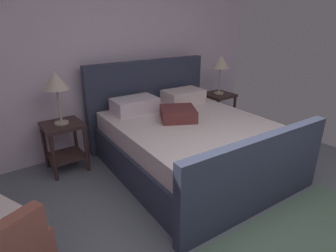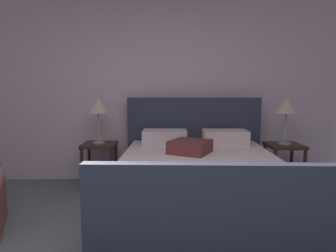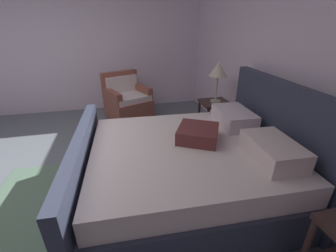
# 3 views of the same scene
# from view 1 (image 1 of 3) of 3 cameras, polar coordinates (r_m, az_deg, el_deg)

# --- Properties ---
(wall_back) EXTENTS (5.26, 0.12, 2.58)m
(wall_back) POSITION_cam_1_polar(r_m,az_deg,el_deg) (3.95, -13.19, 13.94)
(wall_back) COLOR silver
(wall_back) RESTS_ON ground
(bed) EXTENTS (1.94, 2.22, 1.21)m
(bed) POSITION_cam_1_polar(r_m,az_deg,el_deg) (3.44, 4.04, -2.97)
(bed) COLOR #31374B
(bed) RESTS_ON ground
(nightstand_right) EXTENTS (0.44, 0.44, 0.60)m
(nightstand_right) POSITION_cam_1_polar(r_m,az_deg,el_deg) (4.69, 10.12, 4.17)
(nightstand_right) COLOR #3B2724
(nightstand_right) RESTS_ON ground
(table_lamp_right) EXTENTS (0.29, 0.29, 0.61)m
(table_lamp_right) POSITION_cam_1_polar(r_m,az_deg,el_deg) (4.54, 10.70, 12.52)
(table_lamp_right) COLOR #B7B293
(table_lamp_right) RESTS_ON nightstand_right
(nightstand_left) EXTENTS (0.44, 0.44, 0.60)m
(nightstand_left) POSITION_cam_1_polar(r_m,az_deg,el_deg) (3.57, -20.39, -2.49)
(nightstand_left) COLOR #3B2724
(nightstand_left) RESTS_ON ground
(table_lamp_left) EXTENTS (0.28, 0.28, 0.62)m
(table_lamp_left) POSITION_cam_1_polar(r_m,az_deg,el_deg) (3.37, -21.91, 8.37)
(table_lamp_left) COLOR #B7B293
(table_lamp_left) RESTS_ON nightstand_left
(area_rug) EXTENTS (1.85, 1.06, 0.01)m
(area_rug) POSITION_cam_1_polar(r_m,az_deg,el_deg) (2.79, 27.82, -20.77)
(area_rug) COLOR #56725E
(area_rug) RESTS_ON ground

